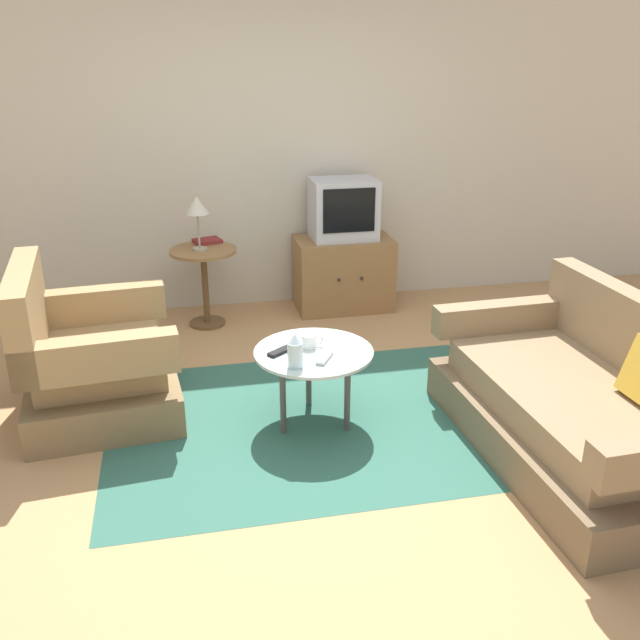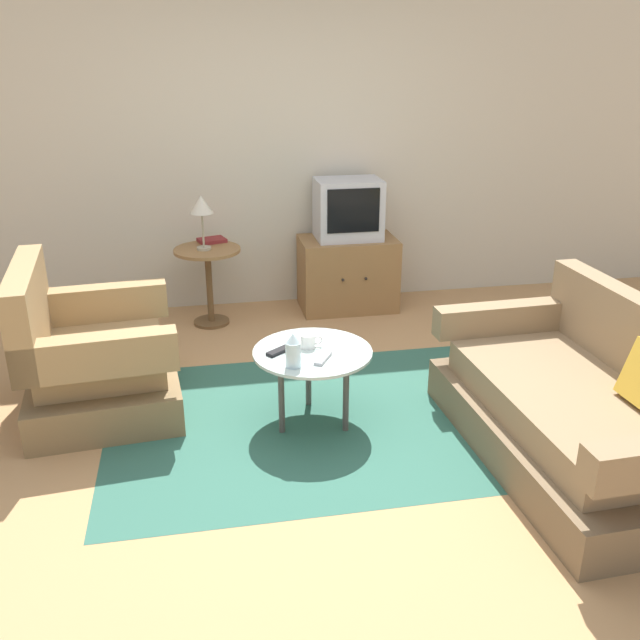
% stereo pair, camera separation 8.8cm
% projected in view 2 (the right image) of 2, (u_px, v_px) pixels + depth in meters
% --- Properties ---
extents(ground_plane, '(16.00, 16.00, 0.00)m').
position_uv_depth(ground_plane, '(327.00, 432.00, 4.02)').
color(ground_plane, '#AD7F51').
extents(back_wall, '(9.00, 0.12, 2.70)m').
position_uv_depth(back_wall, '(273.00, 143.00, 5.63)').
color(back_wall, '#BCB29E').
rests_on(back_wall, ground).
extents(area_rug, '(2.43, 1.79, 0.00)m').
position_uv_depth(area_rug, '(313.00, 421.00, 4.13)').
color(area_rug, '#2D5B4C').
rests_on(area_rug, ground).
extents(armchair, '(0.96, 1.07, 0.94)m').
position_uv_depth(armchair, '(91.00, 362.00, 4.17)').
color(armchair, brown).
rests_on(armchair, ground).
extents(couch, '(1.01, 1.78, 0.84)m').
position_uv_depth(couch, '(583.00, 411.00, 3.68)').
color(couch, brown).
rests_on(couch, ground).
extents(coffee_table, '(0.69, 0.69, 0.47)m').
position_uv_depth(coffee_table, '(312.00, 358.00, 3.97)').
color(coffee_table, '#B2C6C1').
rests_on(coffee_table, ground).
extents(side_table, '(0.52, 0.52, 0.63)m').
position_uv_depth(side_table, '(208.00, 270.00, 5.41)').
color(side_table, olive).
rests_on(side_table, ground).
extents(tv_stand, '(0.80, 0.50, 0.61)m').
position_uv_depth(tv_stand, '(348.00, 274.00, 5.80)').
color(tv_stand, olive).
rests_on(tv_stand, ground).
extents(television, '(0.53, 0.39, 0.49)m').
position_uv_depth(television, '(348.00, 209.00, 5.62)').
color(television, '#B7B7BC').
rests_on(television, tv_stand).
extents(table_lamp, '(0.18, 0.18, 0.42)m').
position_uv_depth(table_lamp, '(201.00, 207.00, 5.20)').
color(table_lamp, '#9E937A').
rests_on(table_lamp, side_table).
extents(vase, '(0.09, 0.09, 0.20)m').
position_uv_depth(vase, '(293.00, 351.00, 3.73)').
color(vase, silver).
rests_on(vase, coffee_table).
extents(mug, '(0.13, 0.09, 0.08)m').
position_uv_depth(mug, '(309.00, 341.00, 3.98)').
color(mug, white).
rests_on(mug, coffee_table).
extents(tv_remote_dark, '(0.17, 0.15, 0.02)m').
position_uv_depth(tv_remote_dark, '(280.00, 351.00, 3.93)').
color(tv_remote_dark, black).
rests_on(tv_remote_dark, coffee_table).
extents(tv_remote_silver, '(0.13, 0.17, 0.02)m').
position_uv_depth(tv_remote_silver, '(323.00, 358.00, 3.84)').
color(tv_remote_silver, '#B2B2B7').
rests_on(tv_remote_silver, coffee_table).
extents(book, '(0.25, 0.21, 0.03)m').
position_uv_depth(book, '(212.00, 240.00, 5.52)').
color(book, maroon).
rests_on(book, side_table).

